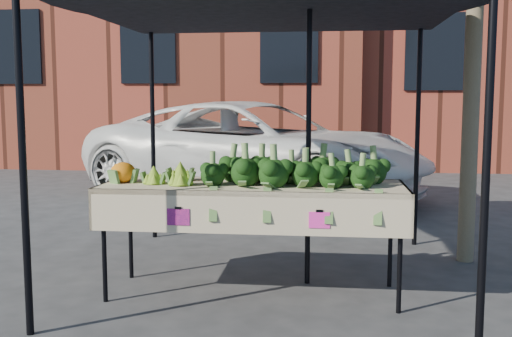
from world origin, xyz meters
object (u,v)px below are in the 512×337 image
Objects in this scene: table at (253,239)px; vehicle at (256,22)px; street_tree at (474,25)px; canopy at (268,123)px.

vehicle is at bearing 96.86° from table.
table is 0.53× the size of street_tree.
vehicle is 1.22× the size of street_tree.
canopy is 0.70× the size of street_tree.
street_tree is (1.93, 1.25, 1.81)m from table.
vehicle is 4.36m from street_tree.
vehicle reaches higher than table.
street_tree is (2.50, -3.53, -0.50)m from vehicle.
street_tree is at bearing -122.29° from vehicle.
street_tree is at bearing 24.19° from canopy.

